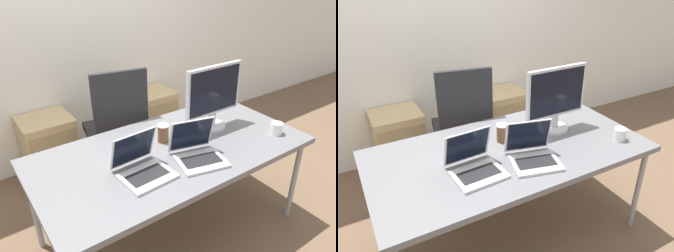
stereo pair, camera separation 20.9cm
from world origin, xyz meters
TOP-DOWN VIEW (x-y plane):
  - ground_plane at (0.00, 0.00)m, footprint 14.00×14.00m
  - wall_back at (0.00, 1.46)m, footprint 10.00×0.05m
  - desk at (0.00, 0.00)m, footprint 1.85×0.94m
  - office_chair at (-0.03, 0.79)m, footprint 0.56×0.60m
  - cabinet_left at (-0.51, 1.22)m, footprint 0.44×0.42m
  - cabinet_right at (0.61, 1.22)m, footprint 0.44×0.42m
  - laptop_left at (0.06, -0.20)m, footprint 0.35×0.35m
  - laptop_right at (-0.31, -0.13)m, footprint 0.31×0.32m
  - monitor at (0.43, 0.09)m, footprint 0.49×0.21m
  - mouse at (0.13, -0.01)m, footprint 0.04×0.06m
  - coffee_cup_white at (0.74, -0.27)m, footprint 0.09×0.09m
  - coffee_cup_brown at (0.01, 0.11)m, footprint 0.08×0.08m

SIDE VIEW (x-z plane):
  - ground_plane at x=0.00m, z-range 0.00..0.00m
  - cabinet_left at x=-0.51m, z-range 0.00..0.61m
  - cabinet_right at x=0.61m, z-range 0.00..0.61m
  - office_chair at x=-0.03m, z-range -0.13..0.99m
  - desk at x=0.00m, z-range 0.32..1.05m
  - mouse at x=0.13m, z-range 0.73..0.76m
  - coffee_cup_white at x=0.74m, z-range 0.73..0.81m
  - laptop_right at x=-0.31m, z-range 0.66..0.90m
  - laptop_left at x=0.06m, z-range 0.66..0.90m
  - coffee_cup_brown at x=0.01m, z-range 0.73..0.86m
  - monitor at x=0.43m, z-range 0.74..1.21m
  - wall_back at x=0.00m, z-range 0.00..2.60m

